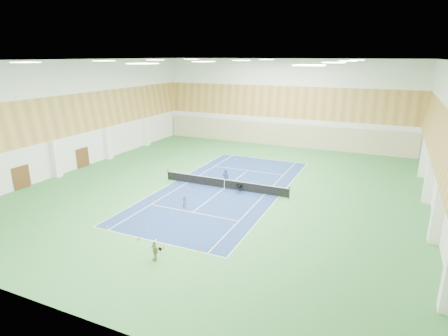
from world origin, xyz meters
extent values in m
plane|color=#337738|center=(0.00, 0.00, 0.00)|extent=(40.00, 40.00, 0.00)
cube|color=navy|center=(0.00, 0.00, 0.01)|extent=(10.97, 23.77, 0.01)
cube|color=#C6B793|center=(0.00, 19.75, 1.60)|extent=(35.40, 0.16, 3.20)
cube|color=#593319|center=(-17.92, -8.00, 1.10)|extent=(0.08, 1.80, 2.20)
cube|color=#593319|center=(-17.92, 0.00, 1.10)|extent=(0.08, 1.80, 2.20)
imported|color=navy|center=(-0.14, 0.60, 0.89)|extent=(0.74, 0.59, 1.78)
imported|color=gray|center=(-1.03, -5.89, 0.54)|extent=(0.58, 0.47, 1.09)
imported|color=#9E8E5A|center=(1.45, -13.93, 0.66)|extent=(0.84, 0.60, 1.32)
cone|color=#F7620D|center=(-3.58, -6.04, 0.10)|extent=(0.18, 0.18, 0.20)
cone|color=red|center=(-0.67, -6.79, 0.10)|extent=(0.19, 0.19, 0.21)
cone|color=#FE4A0D|center=(0.78, -6.08, 0.11)|extent=(0.20, 0.20, 0.22)
cone|color=#FF550D|center=(3.01, -6.92, 0.11)|extent=(0.20, 0.20, 0.22)
cone|color=#FF630D|center=(-4.34, -11.64, 0.10)|extent=(0.19, 0.19, 0.21)
cone|color=#FF640D|center=(-1.11, -12.17, 0.13)|extent=(0.23, 0.23, 0.25)
cone|color=#F85B0D|center=(1.13, -12.48, 0.12)|extent=(0.22, 0.22, 0.24)
cone|color=orange|center=(3.51, -11.72, 0.11)|extent=(0.20, 0.20, 0.22)
camera|label=1|loc=(14.03, -31.24, 12.39)|focal=30.00mm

